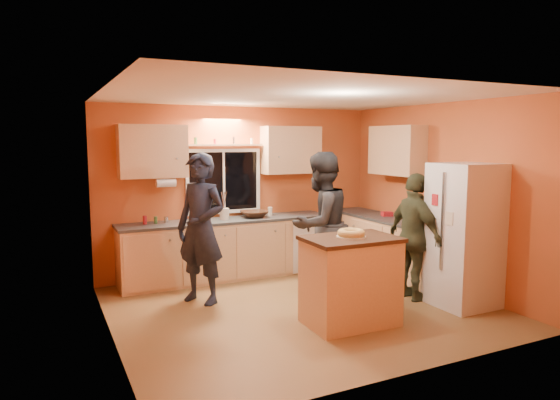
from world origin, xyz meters
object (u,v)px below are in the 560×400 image
island (350,280)px  person_right (415,237)px  refrigerator (464,235)px  person_center (320,225)px  person_left (201,228)px

island → person_right: bearing=18.3°
island → refrigerator: bearing=-1.5°
person_center → person_left: bearing=-33.7°
island → person_center: bearing=79.4°
person_left → person_right: (2.54, -1.10, -0.13)m
person_center → person_right: size_ratio=1.16×
refrigerator → person_left: (-2.93, 1.56, 0.06)m
person_center → person_right: (1.04, -0.65, -0.13)m
island → person_center: (0.22, 1.04, 0.46)m
island → person_left: size_ratio=0.55×
refrigerator → person_center: (-1.43, 1.12, 0.07)m
refrigerator → island: bearing=177.4°
island → person_left: person_left is taller
island → person_center: 1.16m
person_left → person_center: size_ratio=1.00×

